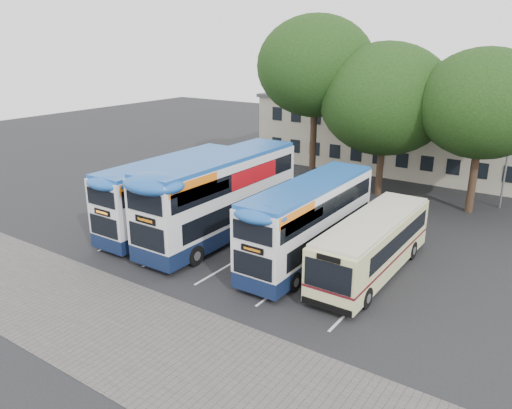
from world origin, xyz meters
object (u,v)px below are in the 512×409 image
object	(u,v)px
tree_right	(483,104)
bus_dd_mid	(221,193)
tree_mid	(385,99)
bus_single	(373,242)
tree_left	(316,66)
bus_dd_right	(309,219)
lamp_post	(511,134)
bus_dd_left	(173,191)

from	to	relation	value
tree_right	bus_dd_mid	distance (m)	17.47
tree_mid	bus_single	world-z (taller)	tree_mid
tree_left	tree_right	distance (m)	12.06
bus_dd_right	tree_mid	bearing A→B (deg)	95.98
lamp_post	tree_right	size ratio (longest dim) A/B	0.85
bus_dd_right	bus_single	distance (m)	3.39
lamp_post	tree_left	size ratio (longest dim) A/B	0.70
bus_dd_left	bus_dd_right	bearing A→B (deg)	2.86
tree_left	tree_mid	size ratio (longest dim) A/B	1.17
tree_mid	bus_dd_mid	bearing A→B (deg)	-108.06
lamp_post	bus_single	xyz separation A→B (m)	(-3.40, -14.54, -3.45)
bus_dd_mid	bus_dd_right	bearing A→B (deg)	-0.45
lamp_post	bus_dd_right	size ratio (longest dim) A/B	0.90
tree_left	tree_right	size ratio (longest dim) A/B	1.21
bus_dd_left	bus_dd_mid	bearing A→B (deg)	8.47
lamp_post	tree_right	xyz separation A→B (m)	(-1.58, -2.00, 2.07)
bus_dd_right	bus_single	world-z (taller)	bus_dd_right
bus_dd_left	tree_mid	bearing A→B (deg)	60.86
tree_left	bus_single	world-z (taller)	tree_left
bus_dd_mid	bus_single	size ratio (longest dim) A/B	1.20
lamp_post	tree_left	xyz separation A→B (m)	(-13.49, -2.05, 4.01)
lamp_post	tree_mid	xyz separation A→B (m)	(-8.08, -1.70, 1.92)
lamp_post	bus_single	distance (m)	15.32
bus_dd_left	tree_left	bearing A→B (deg)	80.41
bus_dd_left	bus_dd_right	world-z (taller)	bus_dd_left
tree_right	bus_dd_mid	bearing A→B (deg)	-129.86
tree_left	bus_dd_right	bearing A→B (deg)	-62.30
tree_mid	lamp_post	bearing A→B (deg)	11.86
bus_dd_mid	tree_right	bearing A→B (deg)	50.14
tree_mid	bus_dd_left	world-z (taller)	tree_mid
tree_right	bus_dd_right	xyz separation A→B (m)	(-5.10, -13.01, -4.83)
lamp_post	bus_single	world-z (taller)	lamp_post
tree_mid	tree_right	world-z (taller)	tree_mid
tree_mid	bus_dd_left	xyz separation A→B (m)	(-7.67, -13.76, -4.63)
tree_right	bus_dd_right	size ratio (longest dim) A/B	1.05
tree_right	lamp_post	bearing A→B (deg)	51.65
bus_dd_right	bus_single	xyz separation A→B (m)	(3.28, 0.47, -0.69)
bus_single	bus_dd_mid	bearing A→B (deg)	-177.29
tree_right	bus_dd_left	world-z (taller)	tree_right
lamp_post	tree_mid	size ratio (longest dim) A/B	0.83
bus_dd_mid	bus_single	world-z (taller)	bus_dd_mid
bus_dd_mid	bus_dd_right	xyz separation A→B (m)	(5.72, -0.04, -0.35)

